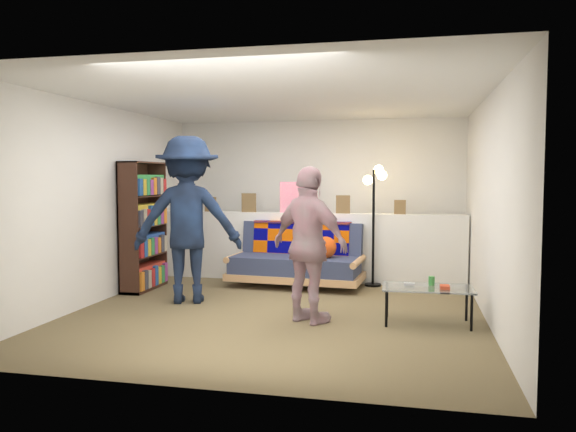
# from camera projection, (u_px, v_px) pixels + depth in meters

# --- Properties ---
(ground) EXTENTS (5.00, 5.00, 0.00)m
(ground) POSITION_uv_depth(u_px,v_px,m) (281.00, 309.00, 6.46)
(ground) COLOR brown
(ground) RESTS_ON ground
(room_shell) EXTENTS (4.60, 5.05, 2.45)m
(room_shell) POSITION_uv_depth(u_px,v_px,m) (289.00, 165.00, 6.80)
(room_shell) COLOR silver
(room_shell) RESTS_ON ground
(half_wall_ledge) EXTENTS (4.45, 0.15, 1.00)m
(half_wall_ledge) POSITION_uv_depth(u_px,v_px,m) (309.00, 247.00, 8.18)
(half_wall_ledge) COLOR silver
(half_wall_ledge) RESTS_ON ground
(ledge_decor) EXTENTS (2.97, 0.02, 0.45)m
(ledge_decor) POSITION_uv_depth(u_px,v_px,m) (293.00, 201.00, 8.16)
(ledge_decor) COLOR brown
(ledge_decor) RESTS_ON half_wall_ledge
(futon_sofa) EXTENTS (1.90, 1.01, 0.79)m
(futon_sofa) POSITION_uv_depth(u_px,v_px,m) (298.00, 260.00, 7.83)
(futon_sofa) COLOR tan
(futon_sofa) RESTS_ON ground
(bookshelf) EXTENTS (0.29, 0.86, 1.72)m
(bookshelf) POSITION_uv_depth(u_px,v_px,m) (143.00, 230.00, 7.58)
(bookshelf) COLOR black
(bookshelf) RESTS_ON ground
(coffee_table) EXTENTS (0.93, 0.53, 0.48)m
(coffee_table) POSITION_uv_depth(u_px,v_px,m) (428.00, 289.00, 5.79)
(coffee_table) COLOR black
(coffee_table) RESTS_ON ground
(floor_lamp) EXTENTS (0.34, 0.31, 1.69)m
(floor_lamp) POSITION_uv_depth(u_px,v_px,m) (375.00, 200.00, 7.78)
(floor_lamp) COLOR black
(floor_lamp) RESTS_ON ground
(person_left) EXTENTS (1.46, 1.09, 2.01)m
(person_left) POSITION_uv_depth(u_px,v_px,m) (188.00, 220.00, 6.79)
(person_left) COLOR black
(person_left) RESTS_ON ground
(person_right) EXTENTS (1.03, 0.83, 1.63)m
(person_right) POSITION_uv_depth(u_px,v_px,m) (310.00, 245.00, 5.82)
(person_right) COLOR pink
(person_right) RESTS_ON ground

